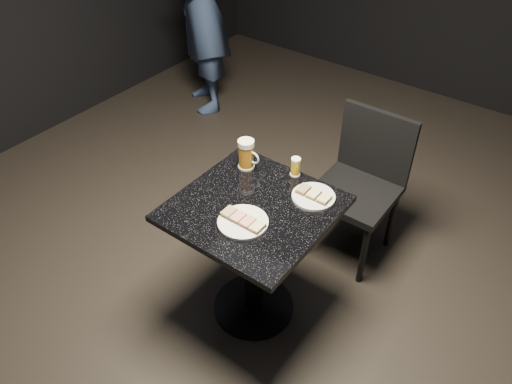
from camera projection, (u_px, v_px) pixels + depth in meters
floor at (254, 307)px, 2.78m from camera, size 6.00×6.00×0.00m
plate_large at (243, 222)px, 2.21m from camera, size 0.23×0.23×0.01m
plate_small at (313, 197)px, 2.34m from camera, size 0.21×0.21×0.01m
patron at (201, 5)px, 3.98m from camera, size 0.77×0.72×1.77m
table at (254, 243)px, 2.46m from camera, size 0.70×0.70×0.75m
beer_mug at (247, 154)px, 2.49m from camera, size 0.12×0.08×0.16m
beer_tumbler at (296, 167)px, 2.46m from camera, size 0.05×0.05×0.10m
chair at (362, 179)px, 2.86m from camera, size 0.44×0.44×0.89m
canapes_on_plate_large at (243, 219)px, 2.20m from camera, size 0.21×0.07×0.02m
canapes_on_plate_small at (314, 194)px, 2.33m from camera, size 0.16×0.07×0.02m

